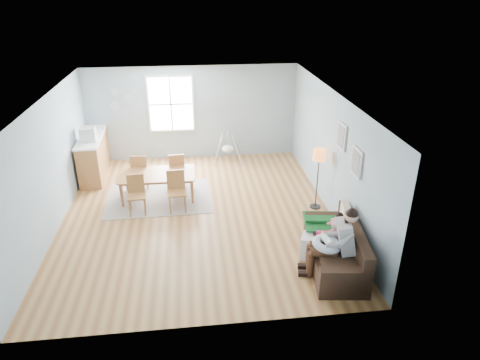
{
  "coord_description": "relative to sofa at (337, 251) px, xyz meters",
  "views": [
    {
      "loc": [
        -0.06,
        -8.54,
        4.83
      ],
      "look_at": [
        0.91,
        -0.43,
        1.0
      ],
      "focal_mm": 32.0,
      "sensor_mm": 36.0,
      "label": 1
    }
  ],
  "objects": [
    {
      "name": "floor_lamp",
      "position": [
        0.22,
        2.21,
        0.91
      ],
      "size": [
        0.29,
        0.29,
        1.45
      ],
      "color": "black",
      "rests_on": "room"
    },
    {
      "name": "rug",
      "position": [
        -3.43,
        3.12,
        -0.28
      ],
      "size": [
        2.53,
        1.95,
        0.01
      ],
      "primitive_type": "cube",
      "rotation": [
        0.0,
        0.0,
        0.02
      ],
      "color": "#A19993",
      "rests_on": "room"
    },
    {
      "name": "nursing_pillow",
      "position": [
        -0.31,
        -0.25,
        0.34
      ],
      "size": [
        0.59,
        0.58,
        0.21
      ],
      "primitive_type": "torus",
      "rotation": [
        0.0,
        0.14,
        -0.13
      ],
      "color": "silver",
      "rests_on": "father"
    },
    {
      "name": "chair_sw",
      "position": [
        -3.87,
        2.49,
        0.21
      ],
      "size": [
        0.43,
        0.43,
        0.89
      ],
      "color": "#A16137",
      "rests_on": "rug"
    },
    {
      "name": "window",
      "position": [
        -3.11,
        5.67,
        1.36
      ],
      "size": [
        1.32,
        0.08,
        1.62
      ],
      "color": "white",
      "rests_on": "room"
    },
    {
      "name": "sofa",
      "position": [
        0.0,
        0.0,
        0.0
      ],
      "size": [
        1.11,
        2.11,
        0.82
      ],
      "color": "black",
      "rests_on": "room"
    },
    {
      "name": "wall_plates",
      "position": [
        -4.51,
        5.68,
        1.54
      ],
      "size": [
        0.67,
        0.02,
        0.66
      ],
      "color": "#9DB1BC",
      "rests_on": "room"
    },
    {
      "name": "toddler",
      "position": [
        -0.05,
        0.2,
        0.39
      ],
      "size": [
        0.51,
        0.3,
        0.77
      ],
      "color": "silver",
      "rests_on": "sofa"
    },
    {
      "name": "pictures",
      "position": [
        0.46,
        1.16,
        1.56
      ],
      "size": [
        0.05,
        1.34,
        0.74
      ],
      "color": "white",
      "rests_on": "room"
    },
    {
      "name": "chair_se",
      "position": [
        -2.98,
        2.51,
        0.25
      ],
      "size": [
        0.45,
        0.45,
        0.94
      ],
      "color": "#A16137",
      "rests_on": "rug"
    },
    {
      "name": "counter",
      "position": [
        -5.21,
        4.71,
        0.27
      ],
      "size": [
        0.66,
        2.01,
        1.11
      ],
      "color": "#925E30",
      "rests_on": "room"
    },
    {
      "name": "dining_table",
      "position": [
        -3.43,
        3.12,
        0.03
      ],
      "size": [
        1.82,
        1.03,
        0.63
      ],
      "primitive_type": "imported",
      "rotation": [
        0.0,
        0.0,
        -0.01
      ],
      "color": "#925E30",
      "rests_on": "rug"
    },
    {
      "name": "monitor",
      "position": [
        -5.18,
        4.33,
        1.0
      ],
      "size": [
        0.4,
        0.38,
        0.36
      ],
      "color": "silver",
      "rests_on": "counter"
    },
    {
      "name": "room",
      "position": [
        -2.51,
        2.21,
        2.13
      ],
      "size": [
        8.4,
        9.4,
        3.9
      ],
      "color": "brown"
    },
    {
      "name": "infant",
      "position": [
        -0.32,
        -0.22,
        0.43
      ],
      "size": [
        0.18,
        0.38,
        0.14
      ],
      "color": "white",
      "rests_on": "nursing_pillow"
    },
    {
      "name": "baby_swing",
      "position": [
        -1.54,
        5.31,
        0.09
      ],
      "size": [
        0.91,
        0.92,
        0.85
      ],
      "color": "silver",
      "rests_on": "room"
    },
    {
      "name": "chair_ne",
      "position": [
        -2.99,
        3.74,
        0.22
      ],
      "size": [
        0.45,
        0.45,
        0.9
      ],
      "color": "#A16137",
      "rests_on": "rug"
    },
    {
      "name": "storage_cube",
      "position": [
        -0.41,
        0.28,
        -0.06
      ],
      "size": [
        0.53,
        0.5,
        0.46
      ],
      "color": "white",
      "rests_on": "room"
    },
    {
      "name": "beige_pillow",
      "position": [
        0.27,
        0.5,
        0.45
      ],
      "size": [
        0.22,
        0.49,
        0.47
      ],
      "primitive_type": "cube",
      "rotation": [
        0.0,
        0.0,
        -0.19
      ],
      "color": "beige",
      "rests_on": "sofa"
    },
    {
      "name": "chair_nw",
      "position": [
        -3.9,
        3.72,
        0.23
      ],
      "size": [
        0.45,
        0.45,
        0.92
      ],
      "color": "#A16137",
      "rests_on": "rug"
    },
    {
      "name": "father",
      "position": [
        -0.16,
        -0.27,
        0.43
      ],
      "size": [
        1.01,
        0.57,
        1.35
      ],
      "color": "gray",
      "rests_on": "sofa"
    },
    {
      "name": "green_throw",
      "position": [
        0.01,
        0.68,
        0.23
      ],
      "size": [
        1.03,
        0.9,
        0.04
      ],
      "primitive_type": "cube",
      "rotation": [
        0.0,
        0.0,
        -0.15
      ],
      "color": "#15602B",
      "rests_on": "sofa"
    }
  ]
}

